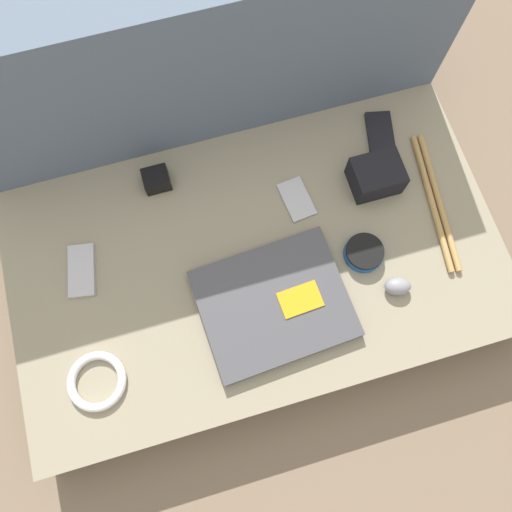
% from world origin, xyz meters
% --- Properties ---
extents(ground_plane, '(8.00, 8.00, 0.00)m').
position_xyz_m(ground_plane, '(0.00, 0.00, 0.00)').
color(ground_plane, '#7A6651').
extents(couch_seat, '(1.11, 0.65, 0.14)m').
position_xyz_m(couch_seat, '(0.00, 0.00, 0.07)').
color(couch_seat, gray).
rests_on(couch_seat, ground_plane).
extents(couch_backrest, '(1.11, 0.20, 0.55)m').
position_xyz_m(couch_backrest, '(0.00, 0.42, 0.27)').
color(couch_backrest, slate).
rests_on(couch_backrest, ground_plane).
extents(laptop, '(0.33, 0.28, 0.03)m').
position_xyz_m(laptop, '(0.01, -0.11, 0.15)').
color(laptop, '#47474C').
rests_on(laptop, couch_seat).
extents(computer_mouse, '(0.07, 0.05, 0.04)m').
position_xyz_m(computer_mouse, '(0.28, -0.15, 0.16)').
color(computer_mouse, gray).
rests_on(computer_mouse, couch_seat).
extents(speaker_puck, '(0.09, 0.09, 0.03)m').
position_xyz_m(speaker_puck, '(0.24, -0.06, 0.15)').
color(speaker_puck, '#1E569E').
rests_on(speaker_puck, couch_seat).
extents(phone_silver, '(0.07, 0.11, 0.01)m').
position_xyz_m(phone_silver, '(0.13, 0.11, 0.14)').
color(phone_silver, '#B7B7BC').
rests_on(phone_silver, couch_seat).
extents(phone_black, '(0.08, 0.12, 0.01)m').
position_xyz_m(phone_black, '(0.38, 0.22, 0.14)').
color(phone_black, black).
rests_on(phone_black, couch_seat).
extents(phone_small, '(0.08, 0.13, 0.01)m').
position_xyz_m(phone_small, '(-0.38, 0.08, 0.14)').
color(phone_small, '#B7B7BC').
rests_on(phone_small, couch_seat).
extents(camera_pouch, '(0.11, 0.09, 0.07)m').
position_xyz_m(camera_pouch, '(0.32, 0.11, 0.17)').
color(camera_pouch, black).
rests_on(camera_pouch, couch_seat).
extents(charger_brick, '(0.06, 0.05, 0.04)m').
position_xyz_m(charger_brick, '(-0.17, 0.24, 0.16)').
color(charger_brick, black).
rests_on(charger_brick, couch_seat).
extents(cable_coil, '(0.12, 0.12, 0.02)m').
position_xyz_m(cable_coil, '(-0.40, -0.17, 0.15)').
color(cable_coil, white).
rests_on(cable_coil, couch_seat).
extents(drumstick_pair, '(0.07, 0.35, 0.01)m').
position_xyz_m(drumstick_pair, '(0.44, 0.02, 0.15)').
color(drumstick_pair, tan).
rests_on(drumstick_pair, couch_seat).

